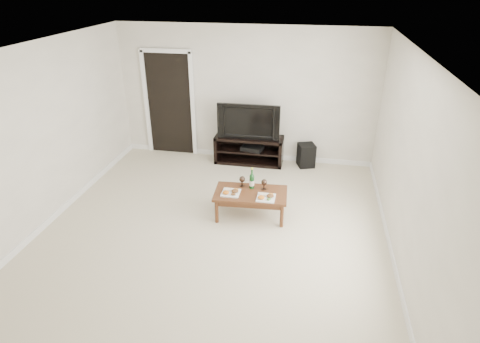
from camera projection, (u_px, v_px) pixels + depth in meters
name	position (u px, v px, depth m)	size (l,w,h in m)	color
floor	(213.00, 233.00, 5.87)	(5.50, 5.50, 0.00)	beige
back_wall	(246.00, 95.00, 7.73)	(5.00, 0.04, 2.60)	silver
ceiling	(206.00, 48.00, 4.70)	(5.00, 5.50, 0.04)	white
doorway	(170.00, 105.00, 8.08)	(0.90, 0.02, 2.05)	black
media_console	(249.00, 150.00, 7.92)	(1.33, 0.45, 0.55)	black
television	(249.00, 120.00, 7.65)	(1.19, 0.16, 0.69)	black
av_receiver	(252.00, 148.00, 7.88)	(0.40, 0.30, 0.08)	black
subwoofer	(306.00, 155.00, 7.80)	(0.30, 0.30, 0.45)	black
coffee_table	(251.00, 204.00, 6.18)	(1.10, 0.60, 0.42)	#563118
plate_left	(231.00, 191.00, 6.05)	(0.27, 0.27, 0.07)	white
plate_right	(266.00, 196.00, 5.92)	(0.27, 0.27, 0.07)	white
wine_bottle	(252.00, 178.00, 6.14)	(0.07, 0.07, 0.35)	#0F3916
goblet_left	(242.00, 181.00, 6.23)	(0.09, 0.09, 0.17)	#36261D
goblet_right	(264.00, 184.00, 6.14)	(0.09, 0.09, 0.17)	#36261D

